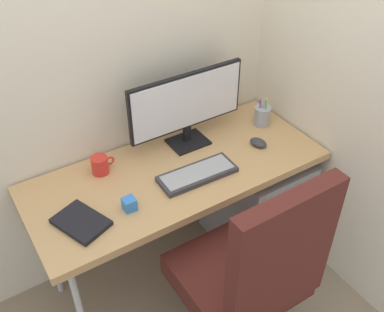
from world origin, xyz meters
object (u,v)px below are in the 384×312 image
(coffee_mug, at_px, (100,165))
(office_chair, at_px, (251,272))
(filing_cabinet, at_px, (254,199))
(pen_holder, at_px, (262,116))
(notebook, at_px, (81,222))
(keyboard, at_px, (197,174))
(desk_clamp_accessory, at_px, (129,204))
(monitor, at_px, (187,105))
(mouse, at_px, (258,143))

(coffee_mug, bearing_deg, office_chair, -66.58)
(filing_cabinet, height_order, pen_holder, pen_holder)
(notebook, bearing_deg, filing_cabinet, -17.04)
(keyboard, distance_m, notebook, 0.59)
(office_chair, height_order, desk_clamp_accessory, office_chair)
(office_chair, relative_size, monitor, 1.78)
(pen_holder, height_order, coffee_mug, pen_holder)
(filing_cabinet, distance_m, mouse, 0.45)
(office_chair, relative_size, filing_cabinet, 1.79)
(filing_cabinet, distance_m, notebook, 1.12)
(monitor, bearing_deg, office_chair, -101.42)
(mouse, bearing_deg, notebook, 166.15)
(notebook, bearing_deg, desk_clamp_accessory, -28.40)
(mouse, relative_size, desk_clamp_accessory, 1.65)
(pen_holder, relative_size, desk_clamp_accessory, 2.88)
(monitor, distance_m, notebook, 0.77)
(filing_cabinet, relative_size, mouse, 6.58)
(notebook, bearing_deg, monitor, -0.09)
(keyboard, bearing_deg, pen_holder, 18.83)
(monitor, xyz_separation_m, pen_holder, (0.44, -0.08, -0.17))
(monitor, distance_m, desk_clamp_accessory, 0.59)
(keyboard, height_order, notebook, keyboard)
(monitor, bearing_deg, keyboard, -112.12)
(monitor, relative_size, pen_holder, 3.79)
(mouse, relative_size, pen_holder, 0.57)
(mouse, bearing_deg, pen_holder, 30.06)
(filing_cabinet, bearing_deg, desk_clamp_accessory, -173.23)
(office_chair, bearing_deg, desk_clamp_accessory, 125.23)
(office_chair, distance_m, keyboard, 0.52)
(notebook, xyz_separation_m, desk_clamp_accessory, (0.21, -0.03, 0.02))
(keyboard, height_order, mouse, mouse)
(pen_holder, relative_size, coffee_mug, 1.44)
(office_chair, xyz_separation_m, pen_holder, (0.59, 0.68, 0.22))
(pen_holder, distance_m, notebook, 1.15)
(office_chair, distance_m, monitor, 0.86)
(monitor, height_order, notebook, monitor)
(office_chair, relative_size, coffee_mug, 9.69)
(desk_clamp_accessory, bearing_deg, monitor, 31.31)
(keyboard, height_order, coffee_mug, coffee_mug)
(notebook, bearing_deg, coffee_mug, 31.71)
(monitor, height_order, pen_holder, monitor)
(keyboard, bearing_deg, filing_cabinet, 8.88)
(monitor, distance_m, mouse, 0.43)
(filing_cabinet, xyz_separation_m, notebook, (-1.03, -0.07, 0.44))
(filing_cabinet, relative_size, monitor, 0.99)
(office_chair, distance_m, mouse, 0.72)
(pen_holder, height_order, desk_clamp_accessory, pen_holder)
(office_chair, relative_size, desk_clamp_accessory, 19.40)
(office_chair, xyz_separation_m, coffee_mug, (-0.33, 0.76, 0.21))
(mouse, distance_m, pen_holder, 0.21)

